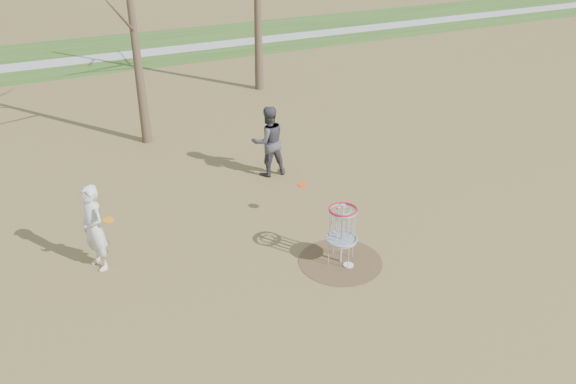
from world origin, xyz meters
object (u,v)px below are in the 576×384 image
(disc_grounded, at_px, (348,265))
(disc_golf_basket, at_px, (342,225))
(player_throwing, at_px, (268,141))
(player_standing, at_px, (94,228))

(disc_grounded, height_order, disc_golf_basket, disc_golf_basket)
(disc_golf_basket, bearing_deg, player_throwing, 84.25)
(disc_grounded, xyz_separation_m, disc_golf_basket, (-0.07, 0.21, 0.89))
(player_throwing, xyz_separation_m, disc_grounded, (-0.39, -4.81, -0.97))
(disc_grounded, bearing_deg, player_standing, 153.32)
(player_throwing, bearing_deg, player_standing, 28.96)
(player_throwing, height_order, disc_grounded, player_throwing)
(player_standing, xyz_separation_m, disc_grounded, (4.68, -2.35, -0.92))
(player_standing, height_order, disc_golf_basket, player_standing)
(player_standing, xyz_separation_m, player_throwing, (5.07, 2.45, 0.05))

